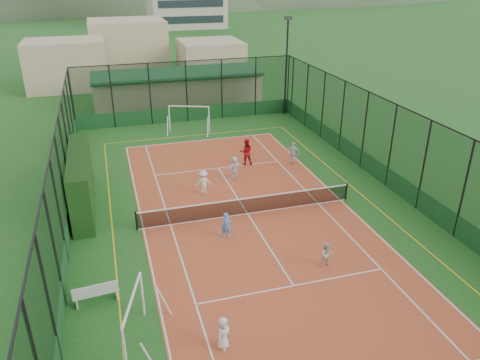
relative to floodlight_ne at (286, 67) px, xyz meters
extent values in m
plane|color=#1E561D|center=(-8.60, -16.60, -4.12)|extent=(300.00, 300.00, 0.00)
cube|color=#AB5326|center=(-8.60, -16.60, -4.12)|extent=(11.17, 23.97, 0.01)
cube|color=black|center=(-16.90, -13.26, -2.60)|extent=(1.04, 6.96, 3.05)
imported|color=white|center=(-12.25, -25.48, -3.48)|extent=(0.73, 0.72, 1.27)
imported|color=#518AE5|center=(-10.28, -18.54, -3.46)|extent=(0.52, 0.38, 1.31)
imported|color=silver|center=(-6.69, -22.10, -3.53)|extent=(0.64, 0.54, 1.18)
imported|color=white|center=(-10.30, -13.53, -3.41)|extent=(0.95, 0.58, 1.42)
imported|color=silver|center=(-3.68, -10.91, -3.34)|extent=(0.96, 0.81, 1.54)
imported|color=white|center=(-8.02, -12.01, -3.40)|extent=(1.36, 1.02, 1.43)
imported|color=#AF1216|center=(-6.67, -10.08, -3.23)|extent=(0.98, 0.83, 1.76)
sphere|color=#CCE033|center=(-7.68, -15.07, -4.08)|extent=(0.07, 0.07, 0.07)
sphere|color=#CCE033|center=(-10.60, -15.57, -4.08)|extent=(0.07, 0.07, 0.07)
sphere|color=#CCE033|center=(-8.95, -15.55, -4.08)|extent=(0.07, 0.07, 0.07)
sphere|color=#CCE033|center=(-5.92, -15.76, -4.08)|extent=(0.07, 0.07, 0.07)
camera|label=1|loc=(-15.17, -37.42, 7.96)|focal=35.00mm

